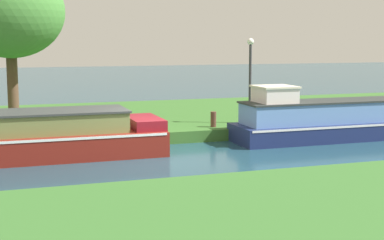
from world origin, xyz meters
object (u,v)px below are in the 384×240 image
at_px(maroon_barge, 13,137).
at_px(navy_narrowboat, 331,121).
at_px(lamp_post, 250,70).
at_px(mooring_post_near, 213,119).
at_px(willow_tree_left, 10,12).

xyz_separation_m(maroon_barge, navy_narrowboat, (10.57, -0.00, -0.02)).
relative_size(lamp_post, mooring_post_near, 5.73).
xyz_separation_m(maroon_barge, mooring_post_near, (6.77, 1.47, 0.01)).
bearing_deg(maroon_barge, lamp_post, 13.43).
distance_m(navy_narrowboat, willow_tree_left, 11.75).
bearing_deg(lamp_post, mooring_post_near, -161.88).
height_order(navy_narrowboat, willow_tree_left, willow_tree_left).
bearing_deg(mooring_post_near, willow_tree_left, 159.77).
height_order(maroon_barge, willow_tree_left, willow_tree_left).
xyz_separation_m(maroon_barge, willow_tree_left, (0.15, 3.91, 3.73)).
distance_m(navy_narrowboat, mooring_post_near, 4.08).
height_order(maroon_barge, lamp_post, lamp_post).
relative_size(maroon_barge, navy_narrowboat, 1.13).
bearing_deg(maroon_barge, willow_tree_left, 87.78).
distance_m(lamp_post, mooring_post_near, 2.39).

